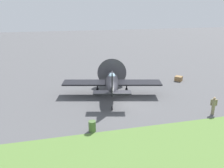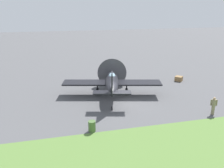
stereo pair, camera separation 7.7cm
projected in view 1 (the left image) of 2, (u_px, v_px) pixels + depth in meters
name	position (u px, v px, depth m)	size (l,w,h in m)	color
ground_plane	(123.00, 106.00, 24.35)	(160.00, 160.00, 0.00)	#515154
grass_verge	(169.00, 168.00, 15.09)	(120.00, 11.00, 0.01)	#567A38
airplane_lead	(112.00, 82.00, 26.66)	(11.15, 8.93, 3.95)	black
ground_crew_chief	(214.00, 105.00, 22.30)	(0.60, 0.38, 1.73)	#847A5B
fuel_drum	(92.00, 126.00, 19.38)	(0.60, 0.60, 0.90)	#476633
supply_crate	(179.00, 79.00, 32.55)	(0.90, 0.90, 0.64)	olive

